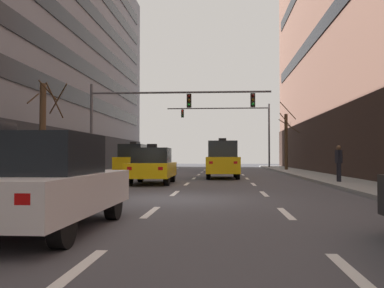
{
  "coord_description": "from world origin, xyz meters",
  "views": [
    {
      "loc": [
        1.64,
        -12.77,
        1.29
      ],
      "look_at": [
        -0.86,
        22.61,
        2.3
      ],
      "focal_mm": 40.03,
      "sensor_mm": 36.0,
      "label": 1
    }
  ],
  "objects_px": {
    "street_tree_0": "(286,140)",
    "pedestrian_0": "(339,161)",
    "street_tree_2": "(43,129)",
    "traffic_signal_1": "(237,122)",
    "traffic_signal_0": "(158,109)",
    "car_driving_1": "(221,158)",
    "taxi_driving_2": "(152,166)",
    "car_driving_6": "(46,183)",
    "car_driving_0": "(148,162)",
    "taxi_driving_5": "(133,159)",
    "taxi_driving_3": "(222,160)"
  },
  "relations": [
    {
      "from": "car_driving_0",
      "to": "taxi_driving_3",
      "type": "relative_size",
      "value": 1.0
    },
    {
      "from": "traffic_signal_0",
      "to": "pedestrian_0",
      "type": "distance_m",
      "value": 11.66
    },
    {
      "from": "taxi_driving_3",
      "to": "taxi_driving_5",
      "type": "xyz_separation_m",
      "value": [
        -6.27,
        4.79,
        -0.02
      ]
    },
    {
      "from": "car_driving_1",
      "to": "traffic_signal_1",
      "type": "bearing_deg",
      "value": 78.3
    },
    {
      "from": "car_driving_1",
      "to": "taxi_driving_2",
      "type": "relative_size",
      "value": 1.05
    },
    {
      "from": "taxi_driving_3",
      "to": "street_tree_0",
      "type": "bearing_deg",
      "value": 65.93
    },
    {
      "from": "car_driving_0",
      "to": "street_tree_0",
      "type": "distance_m",
      "value": 12.04
    },
    {
      "from": "traffic_signal_1",
      "to": "street_tree_2",
      "type": "bearing_deg",
      "value": -112.72
    },
    {
      "from": "traffic_signal_0",
      "to": "traffic_signal_1",
      "type": "distance_m",
      "value": 19.64
    },
    {
      "from": "car_driving_6",
      "to": "pedestrian_0",
      "type": "distance_m",
      "value": 15.06
    },
    {
      "from": "taxi_driving_2",
      "to": "pedestrian_0",
      "type": "relative_size",
      "value": 2.74
    },
    {
      "from": "traffic_signal_0",
      "to": "street_tree_2",
      "type": "bearing_deg",
      "value": -129.64
    },
    {
      "from": "pedestrian_0",
      "to": "street_tree_0",
      "type": "bearing_deg",
      "value": 89.15
    },
    {
      "from": "taxi_driving_3",
      "to": "street_tree_2",
      "type": "xyz_separation_m",
      "value": [
        -8.78,
        -4.62,
        1.54
      ]
    },
    {
      "from": "car_driving_0",
      "to": "pedestrian_0",
      "type": "distance_m",
      "value": 19.13
    },
    {
      "from": "taxi_driving_3",
      "to": "traffic_signal_0",
      "type": "height_order",
      "value": "traffic_signal_0"
    },
    {
      "from": "street_tree_0",
      "to": "street_tree_2",
      "type": "relative_size",
      "value": 1.2
    },
    {
      "from": "traffic_signal_1",
      "to": "taxi_driving_5",
      "type": "bearing_deg",
      "value": -117.17
    },
    {
      "from": "car_driving_1",
      "to": "pedestrian_0",
      "type": "relative_size",
      "value": 2.87
    },
    {
      "from": "taxi_driving_2",
      "to": "traffic_signal_1",
      "type": "relative_size",
      "value": 0.42
    },
    {
      "from": "taxi_driving_2",
      "to": "car_driving_6",
      "type": "height_order",
      "value": "taxi_driving_2"
    },
    {
      "from": "street_tree_0",
      "to": "pedestrian_0",
      "type": "relative_size",
      "value": 3.52
    },
    {
      "from": "car_driving_1",
      "to": "street_tree_0",
      "type": "xyz_separation_m",
      "value": [
        5.63,
        0.36,
        1.55
      ]
    },
    {
      "from": "traffic_signal_0",
      "to": "street_tree_0",
      "type": "relative_size",
      "value": 1.95
    },
    {
      "from": "car_driving_6",
      "to": "traffic_signal_0",
      "type": "height_order",
      "value": "traffic_signal_0"
    },
    {
      "from": "taxi_driving_5",
      "to": "street_tree_2",
      "type": "relative_size",
      "value": 0.92
    },
    {
      "from": "traffic_signal_1",
      "to": "taxi_driving_2",
      "type": "bearing_deg",
      "value": -100.81
    },
    {
      "from": "pedestrian_0",
      "to": "traffic_signal_1",
      "type": "bearing_deg",
      "value": 98.34
    },
    {
      "from": "street_tree_2",
      "to": "traffic_signal_1",
      "type": "bearing_deg",
      "value": 67.28
    },
    {
      "from": "taxi_driving_2",
      "to": "traffic_signal_0",
      "type": "relative_size",
      "value": 0.4
    },
    {
      "from": "pedestrian_0",
      "to": "car_driving_0",
      "type": "bearing_deg",
      "value": 126.68
    },
    {
      "from": "traffic_signal_1",
      "to": "street_tree_0",
      "type": "distance_m",
      "value": 8.93
    },
    {
      "from": "car_driving_6",
      "to": "street_tree_0",
      "type": "bearing_deg",
      "value": 74.18
    },
    {
      "from": "car_driving_0",
      "to": "car_driving_1",
      "type": "height_order",
      "value": "car_driving_1"
    },
    {
      "from": "street_tree_0",
      "to": "taxi_driving_3",
      "type": "bearing_deg",
      "value": -114.07
    },
    {
      "from": "car_driving_1",
      "to": "car_driving_6",
      "type": "distance_m",
      "value": 29.93
    },
    {
      "from": "traffic_signal_1",
      "to": "pedestrian_0",
      "type": "distance_m",
      "value": 25.81
    },
    {
      "from": "traffic_signal_0",
      "to": "pedestrian_0",
      "type": "relative_size",
      "value": 6.85
    },
    {
      "from": "car_driving_6",
      "to": "street_tree_0",
      "type": "distance_m",
      "value": 31.38
    },
    {
      "from": "street_tree_2",
      "to": "street_tree_0",
      "type": "bearing_deg",
      "value": 49.87
    },
    {
      "from": "street_tree_0",
      "to": "pedestrian_0",
      "type": "xyz_separation_m",
      "value": [
        -0.26,
        -17.56,
        -1.58
      ]
    },
    {
      "from": "street_tree_0",
      "to": "car_driving_6",
      "type": "bearing_deg",
      "value": -105.82
    },
    {
      "from": "taxi_driving_5",
      "to": "street_tree_0",
      "type": "height_order",
      "value": "street_tree_0"
    },
    {
      "from": "car_driving_1",
      "to": "taxi_driving_3",
      "type": "bearing_deg",
      "value": -89.37
    },
    {
      "from": "car_driving_0",
      "to": "street_tree_0",
      "type": "xyz_separation_m",
      "value": [
        11.69,
        2.22,
        1.85
      ]
    },
    {
      "from": "taxi_driving_3",
      "to": "taxi_driving_5",
      "type": "height_order",
      "value": "taxi_driving_3"
    },
    {
      "from": "street_tree_2",
      "to": "pedestrian_0",
      "type": "height_order",
      "value": "street_tree_2"
    },
    {
      "from": "taxi_driving_3",
      "to": "pedestrian_0",
      "type": "height_order",
      "value": "taxi_driving_3"
    },
    {
      "from": "car_driving_1",
      "to": "taxi_driving_2",
      "type": "bearing_deg",
      "value": -100.39
    },
    {
      "from": "car_driving_1",
      "to": "taxi_driving_3",
      "type": "xyz_separation_m",
      "value": [
        0.13,
        -11.96,
        -0.04
      ]
    }
  ]
}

